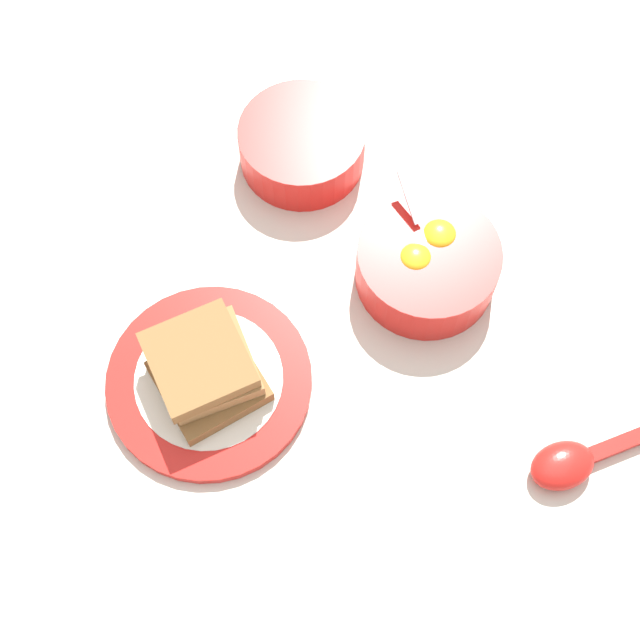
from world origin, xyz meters
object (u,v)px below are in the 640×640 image
object	(u,v)px
egg_bowl	(427,264)
soup_spoon	(577,460)
toast_sandwich	(205,369)
congee_bowl	(302,144)
toast_plate	(209,381)

from	to	relation	value
egg_bowl	soup_spoon	size ratio (longest dim) A/B	0.95
toast_sandwich	congee_bowl	distance (m)	0.27
egg_bowl	toast_plate	size ratio (longest dim) A/B	0.71
toast_sandwich	congee_bowl	xyz separation A→B (m)	(-0.27, 0.02, -0.01)
toast_sandwich	soup_spoon	bearing A→B (deg)	91.14
toast_plate	toast_sandwich	world-z (taller)	toast_sandwich
egg_bowl	soup_spoon	bearing A→B (deg)	47.88
toast_plate	soup_spoon	distance (m)	0.35
soup_spoon	egg_bowl	bearing A→B (deg)	-132.12
soup_spoon	congee_bowl	world-z (taller)	congee_bowl
egg_bowl	toast_sandwich	xyz separation A→B (m)	(0.16, -0.18, 0.01)
egg_bowl	soup_spoon	xyz separation A→B (m)	(0.16, 0.17, -0.02)
egg_bowl	toast_plate	world-z (taller)	egg_bowl
toast_sandwich	soup_spoon	xyz separation A→B (m)	(-0.01, 0.35, -0.03)
egg_bowl	soup_spoon	world-z (taller)	egg_bowl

